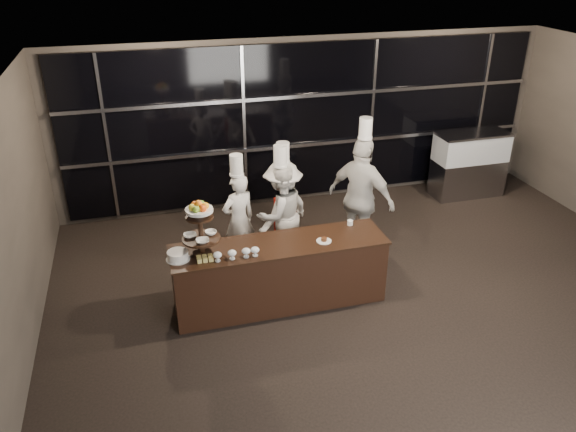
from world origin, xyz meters
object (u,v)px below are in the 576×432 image
object	(u,v)px
chef_a	(239,218)
display_stand	(200,224)
layer_cake	(178,256)
chef_c	(283,211)
buffet_counter	(280,273)
chef_b	(280,214)
chef_d	(361,198)
display_case	(469,161)

from	to	relation	value
chef_a	display_stand	bearing A→B (deg)	-120.23
layer_cake	chef_c	xyz separation A→B (m)	(1.67, 1.23, -0.17)
buffet_counter	chef_b	size ratio (longest dim) A/B	1.52
buffet_counter	chef_d	world-z (taller)	chef_d
chef_a	chef_c	distance (m)	0.68
chef_a	chef_d	bearing A→B (deg)	-6.93
chef_c	chef_d	world-z (taller)	chef_d
buffet_counter	chef_c	bearing A→B (deg)	72.69
display_stand	chef_b	distance (m)	1.77
buffet_counter	chef_b	world-z (taller)	chef_b
display_case	buffet_counter	bearing A→B (deg)	-150.05
chef_d	display_case	bearing A→B (deg)	28.81
chef_a	chef_c	xyz separation A→B (m)	(0.68, -0.00, 0.03)
chef_c	chef_d	bearing A→B (deg)	-10.77
buffet_counter	chef_d	distance (m)	1.87
chef_b	chef_d	bearing A→B (deg)	-5.56
layer_cake	chef_a	distance (m)	1.60
layer_cake	display_stand	bearing A→B (deg)	9.20
display_stand	chef_a	xyz separation A→B (m)	(0.69, 1.18, -0.57)
chef_d	display_stand	bearing A→B (deg)	-159.30
display_stand	chef_a	world-z (taller)	chef_a
display_case	chef_c	distance (m)	4.25
display_stand	chef_a	bearing A→B (deg)	59.77
chef_b	layer_cake	bearing A→B (deg)	-145.00
display_stand	display_case	bearing A→B (deg)	25.14
layer_cake	chef_d	distance (m)	3.01
chef_b	display_stand	bearing A→B (deg)	-140.39
chef_a	chef_d	world-z (taller)	chef_d
layer_cake	chef_c	size ratio (longest dim) A/B	0.16
display_case	chef_d	world-z (taller)	chef_d
chef_c	chef_b	bearing A→B (deg)	-123.76
buffet_counter	display_case	size ratio (longest dim) A/B	2.09
display_case	chef_c	xyz separation A→B (m)	(-4.03, -1.35, 0.11)
layer_cake	chef_b	size ratio (longest dim) A/B	0.16
layer_cake	display_case	xyz separation A→B (m)	(5.70, 2.58, -0.29)
display_stand	chef_d	xyz separation A→B (m)	(2.53, 0.96, -0.37)
display_stand	layer_cake	size ratio (longest dim) A/B	2.48
display_case	chef_b	distance (m)	4.35
display_stand	layer_cake	distance (m)	0.48
layer_cake	chef_a	xyz separation A→B (m)	(0.99, 1.23, -0.21)
chef_a	chef_c	bearing A→B (deg)	-0.25
display_case	chef_a	bearing A→B (deg)	-163.98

